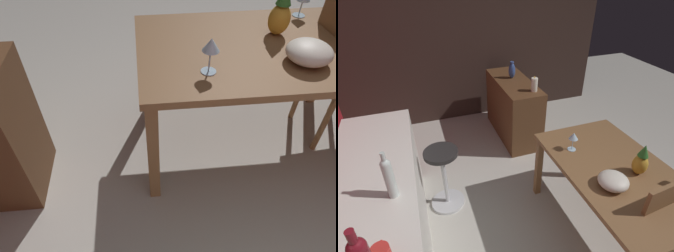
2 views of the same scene
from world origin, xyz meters
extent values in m
plane|color=#B7B2A8|center=(0.00, 0.00, 0.00)|extent=(9.00, 9.00, 0.00)
cube|color=brown|center=(-0.09, -0.41, 0.72)|extent=(1.38, 0.84, 0.04)
cube|color=brown|center=(0.55, -0.04, 0.35)|extent=(0.06, 0.06, 0.70)
cube|color=brown|center=(-0.73, -0.78, 0.35)|extent=(0.06, 0.06, 0.70)
cube|color=brown|center=(0.55, -0.78, 0.35)|extent=(0.06, 0.06, 0.70)
cube|color=brown|center=(-0.51, -0.44, 0.70)|extent=(0.06, 0.38, 0.47)
cylinder|color=brown|center=(-0.51, -0.60, 0.22)|extent=(0.04, 0.04, 0.44)
cylinder|color=brown|center=(-0.54, -0.28, 0.22)|extent=(0.04, 0.04, 0.44)
cylinder|color=silver|center=(0.26, -0.20, 0.74)|extent=(0.07, 0.07, 0.00)
cylinder|color=silver|center=(0.26, -0.20, 0.80)|extent=(0.01, 0.01, 0.11)
cone|color=silver|center=(0.26, -0.20, 0.88)|extent=(0.08, 0.08, 0.06)
cylinder|color=silver|center=(-0.40, -0.73, 0.74)|extent=(0.07, 0.07, 0.00)
cylinder|color=silver|center=(-0.40, -0.73, 0.79)|extent=(0.01, 0.01, 0.09)
ellipsoid|color=gold|center=(-0.18, -0.52, 0.82)|extent=(0.11, 0.11, 0.17)
ellipsoid|color=beige|center=(-0.24, -0.24, 0.79)|extent=(0.22, 0.22, 0.10)
camera|label=1|loc=(0.58, 1.00, 1.59)|focal=33.08mm
camera|label=2|loc=(-1.35, 1.00, 2.17)|focal=28.71mm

